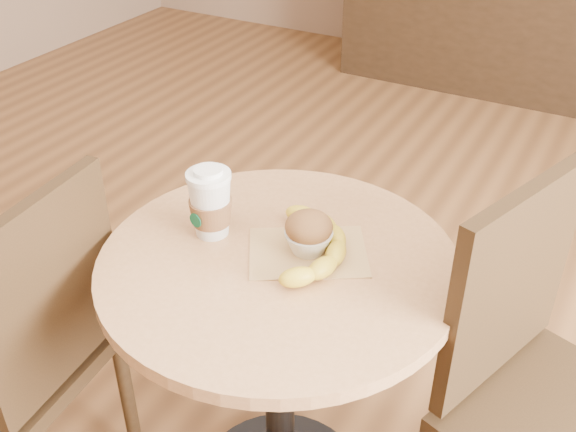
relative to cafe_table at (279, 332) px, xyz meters
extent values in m
cylinder|color=black|center=(0.00, 0.00, -0.17)|extent=(0.07, 0.07, 0.72)
cylinder|color=#B07D50|center=(0.00, 0.00, 0.19)|extent=(0.74, 0.74, 0.03)
cube|color=black|center=(-0.55, -0.29, -0.09)|extent=(0.44, 0.44, 0.04)
cylinder|color=black|center=(-0.74, -0.14, -0.32)|extent=(0.04, 0.04, 0.46)
cylinder|color=black|center=(-0.40, -0.10, -0.32)|extent=(0.04, 0.04, 0.46)
cube|color=black|center=(-0.37, -0.27, 0.16)|extent=(0.07, 0.39, 0.43)
cube|color=black|center=(0.61, 0.10, -0.07)|extent=(0.54, 0.54, 0.04)
cylinder|color=black|center=(0.50, 0.33, -0.31)|extent=(0.04, 0.04, 0.48)
cube|color=black|center=(0.43, 0.16, 0.19)|extent=(0.16, 0.39, 0.44)
cube|color=black|center=(-0.02, 3.07, -0.05)|extent=(2.20, 0.60, 1.00)
cube|color=tan|center=(0.04, 0.05, 0.20)|extent=(0.30, 0.28, 0.00)
cylinder|color=white|center=(-0.17, 0.01, 0.34)|extent=(0.09, 0.09, 0.01)
cylinder|color=white|center=(-0.17, 0.01, 0.35)|extent=(0.06, 0.06, 0.01)
cylinder|color=#07482C|center=(-0.18, -0.03, 0.26)|extent=(0.03, 0.01, 0.03)
ellipsoid|color=brown|center=(0.04, 0.05, 0.26)|extent=(0.10, 0.10, 0.06)
ellipsoid|color=beige|center=(0.04, 0.05, 0.28)|extent=(0.04, 0.04, 0.02)
camera|label=1|loc=(0.55, -0.95, 1.02)|focal=42.00mm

